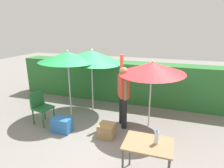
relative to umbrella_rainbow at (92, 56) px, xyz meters
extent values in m
plane|color=gray|center=(0.83, -0.88, -1.73)|extent=(24.00, 24.00, 0.00)
cube|color=#2D7033|center=(0.83, 1.14, -1.04)|extent=(8.00, 0.70, 1.39)
cylinder|color=silver|center=(0.00, -0.01, -0.94)|extent=(0.04, 0.04, 1.58)
cone|color=green|center=(0.00, 0.00, 0.00)|extent=(1.82, 1.80, 0.51)
sphere|color=silver|center=(0.00, 0.01, 0.18)|extent=(0.05, 0.05, 0.05)
cylinder|color=silver|center=(1.83, -0.49, -1.01)|extent=(0.04, 0.04, 1.44)
cone|color=red|center=(1.83, -0.49, -0.14)|extent=(1.64, 1.64, 0.38)
sphere|color=silver|center=(1.84, -0.50, 0.02)|extent=(0.05, 0.05, 0.05)
cylinder|color=silver|center=(-0.49, -0.54, -0.92)|extent=(0.04, 0.04, 1.61)
cone|color=green|center=(-0.49, -0.53, 0.02)|extent=(1.61, 1.61, 0.33)
sphere|color=silver|center=(-0.49, -0.53, 0.18)|extent=(0.05, 0.05, 0.05)
cylinder|color=black|center=(1.10, -0.57, -1.32)|extent=(0.14, 0.14, 0.82)
cylinder|color=black|center=(1.24, -0.81, -1.32)|extent=(0.14, 0.14, 0.82)
cube|color=#E04C38|center=(1.17, -0.69, -0.63)|extent=(0.37, 0.42, 0.56)
sphere|color=#8C6647|center=(1.17, -0.69, -0.24)|extent=(0.22, 0.22, 0.22)
cylinder|color=#E04C38|center=(1.06, -0.49, -0.13)|extent=(0.12, 0.12, 0.56)
cylinder|color=#8C6647|center=(1.28, -0.89, -0.65)|extent=(0.12, 0.12, 0.52)
cylinder|color=#236633|center=(-0.75, -1.49, -1.51)|extent=(0.04, 0.04, 0.44)
cylinder|color=#236633|center=(-0.68, -1.12, -1.51)|extent=(0.04, 0.04, 0.44)
cylinder|color=#236633|center=(-1.12, -1.42, -1.51)|extent=(0.04, 0.04, 0.44)
cylinder|color=#236633|center=(-1.05, -1.05, -1.51)|extent=(0.04, 0.04, 0.44)
cube|color=#236633|center=(-0.90, -1.27, -1.27)|extent=(0.52, 0.52, 0.05)
cube|color=#236633|center=(-1.10, -1.23, -1.04)|extent=(0.13, 0.44, 0.40)
cube|color=#2D6BB7|center=(-0.21, -1.47, -1.55)|extent=(0.48, 0.32, 0.37)
cube|color=#9E7A4C|center=(0.95, -1.34, -1.57)|extent=(0.38, 0.38, 0.32)
cylinder|color=#4C4C51|center=(2.43, -2.14, -1.39)|extent=(0.04, 0.04, 0.69)
cylinder|color=#4C4C51|center=(1.71, -2.14, -1.39)|extent=(0.04, 0.04, 0.69)
cylinder|color=#4C4C51|center=(1.71, -2.66, -1.39)|extent=(0.04, 0.04, 0.69)
cube|color=#99724C|center=(2.07, -2.40, -1.03)|extent=(0.80, 0.60, 0.03)
cylinder|color=silver|center=(2.19, -2.37, -0.90)|extent=(0.07, 0.07, 0.22)
cylinder|color=#2D60B7|center=(2.19, -2.37, -0.78)|extent=(0.04, 0.04, 0.02)
camera|label=1|loc=(2.38, -5.22, 0.83)|focal=30.95mm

